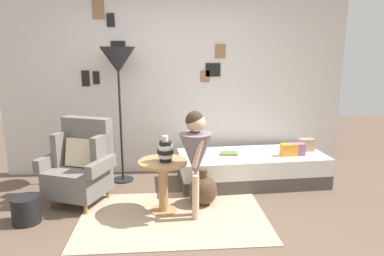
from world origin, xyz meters
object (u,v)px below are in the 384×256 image
at_px(demijohn_near, 203,190).
at_px(magazine_basket, 26,210).
at_px(daybed, 251,168).
at_px(book_on_daybed, 229,153).
at_px(armchair, 81,165).
at_px(vase_striped, 165,151).
at_px(floor_lamp, 118,64).
at_px(person_child, 196,151).
at_px(side_table, 163,176).

xyz_separation_m(demijohn_near, magazine_basket, (-1.85, -0.30, -0.03)).
bearing_deg(demijohn_near, daybed, 41.30).
bearing_deg(book_on_daybed, armchair, -167.22).
distance_m(armchair, vase_striped, 1.08).
bearing_deg(floor_lamp, demijohn_near, -39.98).
bearing_deg(floor_lamp, armchair, -121.96).
distance_m(vase_striped, floor_lamp, 1.46).
bearing_deg(floor_lamp, person_child, -52.74).
relative_size(daybed, magazine_basket, 6.95).
bearing_deg(daybed, vase_striped, -144.74).
relative_size(daybed, person_child, 1.70).
relative_size(person_child, demijohn_near, 2.73).
bearing_deg(book_on_daybed, demijohn_near, -123.45).
bearing_deg(daybed, floor_lamp, 172.84).
distance_m(armchair, daybed, 2.17).
xyz_separation_m(vase_striped, book_on_daybed, (0.83, 0.80, -0.28)).
bearing_deg(daybed, magazine_basket, -160.16).
bearing_deg(vase_striped, book_on_daybed, 43.75).
height_order(floor_lamp, magazine_basket, floor_lamp).
distance_m(armchair, magazine_basket, 0.74).
bearing_deg(armchair, vase_striped, -21.55).
bearing_deg(magazine_basket, book_on_daybed, 22.11).
bearing_deg(demijohn_near, book_on_daybed, 56.55).
xyz_separation_m(daybed, demijohn_near, (-0.71, -0.63, -0.03)).
height_order(daybed, person_child, person_child).
bearing_deg(person_child, daybed, 48.87).
height_order(floor_lamp, book_on_daybed, floor_lamp).
bearing_deg(side_table, vase_striped, -32.61).
bearing_deg(magazine_basket, daybed, 19.84).
bearing_deg(person_child, magazine_basket, 179.14).
distance_m(armchair, book_on_daybed, 1.86).
distance_m(person_child, demijohn_near, 0.66).
bearing_deg(floor_lamp, vase_striped, -60.24).
bearing_deg(side_table, demijohn_near, 19.21).
height_order(armchair, magazine_basket, armchair).
bearing_deg(floor_lamp, daybed, -7.16).
height_order(floor_lamp, demijohn_near, floor_lamp).
bearing_deg(vase_striped, side_table, 147.39).
bearing_deg(vase_striped, demijohn_near, 22.66).
height_order(side_table, magazine_basket, side_table).
distance_m(side_table, person_child, 0.50).
xyz_separation_m(book_on_daybed, magazine_basket, (-2.26, -0.92, -0.28)).
bearing_deg(side_table, book_on_daybed, 42.08).
xyz_separation_m(floor_lamp, magazine_basket, (-0.85, -1.14, -1.42)).
relative_size(daybed, demijohn_near, 4.63).
xyz_separation_m(person_child, book_on_daybed, (0.53, 0.95, -0.32)).
xyz_separation_m(person_child, demijohn_near, (0.12, 0.32, -0.56)).
relative_size(side_table, demijohn_near, 1.39).
bearing_deg(person_child, armchair, 157.39).
xyz_separation_m(vase_striped, person_child, (0.31, -0.15, 0.03)).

